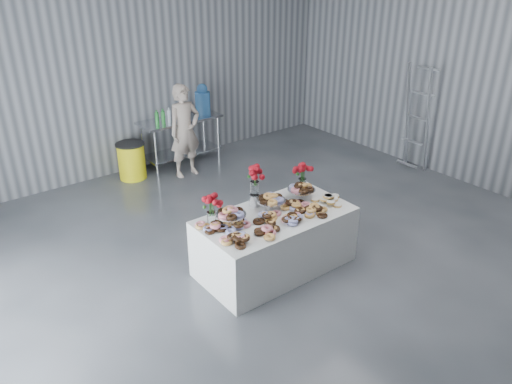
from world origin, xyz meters
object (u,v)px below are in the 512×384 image
Objects in this scene: display_table at (275,241)px; prep_table at (181,133)px; water_jug at (203,100)px; trash_barrel at (132,161)px; person at (185,131)px; stepladder at (417,118)px.

display_table is 1.27× the size of prep_table.
trash_barrel is at bearing 180.00° from water_jug.
person is (-0.17, -0.45, 0.20)m from prep_table.
water_jug is 0.34× the size of person.
water_jug is at bearing 134.66° from stepladder.
water_jug is 0.29× the size of stepladder.
trash_barrel is 5.08m from stepladder.
person is 2.53× the size of trash_barrel.
stepladder reaches higher than prep_table.
person reaches higher than trash_barrel.
stepladder is at bearing -40.53° from prep_table.
display_table is 3.66m from trash_barrel.
trash_barrel is (-1.50, 0.00, -0.83)m from water_jug.
water_jug is (1.31, 3.66, 0.77)m from display_table.
person reaches higher than water_jug.
stepladder is at bearing -45.34° from water_jug.
trash_barrel is (-1.00, -0.00, -0.30)m from prep_table.
display_table is 0.98× the size of stepladder.
display_table is 4.17m from stepladder.
display_table is 3.30m from person.
prep_table is 1.05m from trash_barrel.
display_table is at bearing -102.45° from prep_table.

